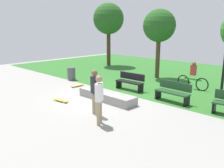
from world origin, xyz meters
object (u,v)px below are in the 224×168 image
Objects in this scene: trash_bin at (71,74)px; skateboard_by_ledge at (61,100)px; park_bench_far_right at (173,92)px; cyclist_on_bicycle at (193,77)px; park_bench_far_left at (130,81)px; concrete_ledge at (107,96)px; backpack_on_ledge at (97,87)px; tree_leaning_ash at (109,19)px; skateboard_spare at (77,85)px; skater_performing_trick at (99,96)px; tree_broad_elm at (159,26)px; skater_watching at (95,89)px.

skateboard_by_ledge is at bearing -42.26° from trash_bin.
cyclist_on_bicycle reaches higher than park_bench_far_right.
park_bench_far_left is at bearing 76.02° from skateboard_by_ledge.
concrete_ledge is 3.74× the size of trash_bin.
backpack_on_ledge is 2.26m from park_bench_far_left.
cyclist_on_bicycle reaches higher than concrete_ledge.
skateboard_spare is at bearing -58.08° from tree_leaning_ash.
skater_performing_trick is 1.05× the size of park_bench_far_right.
concrete_ledge is 2.21m from park_bench_far_left.
park_bench_far_left reaches higher than concrete_ledge.
backpack_on_ledge is 0.07× the size of tree_broad_elm.
skateboard_by_ledge is at bearing 170.68° from skater_performing_trick.
skater_performing_trick is at bearing -29.83° from skateboard_spare.
skater_watching is (0.98, -1.59, 0.83)m from concrete_ledge.
tree_broad_elm reaches higher than park_bench_far_left.
skater_watching is 2.50m from skateboard_by_ledge.
tree_leaning_ash is at bearing 132.45° from skater_watching.
trash_bin reaches higher than concrete_ledge.
cyclist_on_bicycle is at bearing 68.49° from concrete_ledge.
skater_watching is 8.08m from tree_broad_elm.
skater_performing_trick is at bearing -32.99° from skater_watching.
skateboard_spare is (-2.50, 0.74, -0.47)m from backpack_on_ledge.
skater_performing_trick is 2.11× the size of trash_bin.
park_bench_far_right is at bearing -5.81° from park_bench_far_left.
tree_broad_elm is at bearing 159.61° from cyclist_on_bicycle.
tree_leaning_ash is (-6.68, 7.46, 3.44)m from backpack_on_ledge.
skateboard_spare is at bearing 150.82° from skater_watching.
trash_bin is (-3.37, 3.07, 0.34)m from skateboard_by_ledge.
concrete_ledge is 5.11m from cyclist_on_bicycle.
skateboard_by_ledge is at bearing -52.94° from skateboard_spare.
backpack_on_ledge is 0.40× the size of skateboard_spare.
trash_bin is at bearing -20.26° from backpack_on_ledge.
trash_bin is at bearing 137.74° from skateboard_by_ledge.
park_bench_far_right is at bearing 3.37° from trash_bin.
backpack_on_ledge is 0.20× the size of park_bench_far_left.
trash_bin is (-6.48, 3.58, -0.60)m from skater_performing_trick.
backpack_on_ledge is at bearing -93.19° from park_bench_far_left.
concrete_ledge is at bearing 50.18° from skateboard_by_ledge.
trash_bin is (-3.57, -4.38, -2.95)m from tree_broad_elm.
park_bench_far_right is at bearing -49.04° from tree_broad_elm.
concrete_ledge is 2.05m from skater_watching.
skater_watching reaches higher than trash_bin.
park_bench_far_right is at bearing -144.68° from backpack_on_ledge.
park_bench_far_left reaches higher than skateboard_by_ledge.
tree_leaning_ash is at bearing 166.06° from tree_broad_elm.
skater_watching reaches higher than backpack_on_ledge.
skater_performing_trick is at bearing -28.90° from trash_bin.
tree_leaning_ash is 10.02m from cyclist_on_bicycle.
cyclist_on_bicycle is (3.20, 6.33, 0.57)m from skateboard_by_ledge.
cyclist_on_bicycle is (9.07, -2.62, -3.35)m from tree_leaning_ash.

